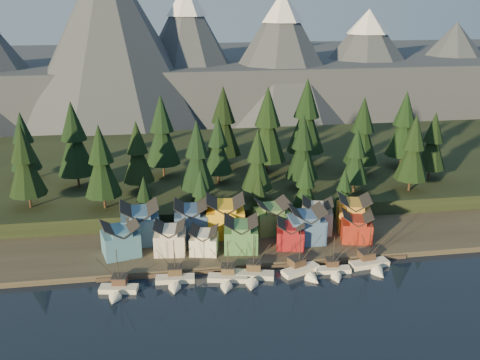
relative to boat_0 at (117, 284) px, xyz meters
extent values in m
plane|color=black|center=(34.48, -8.67, -2.36)|extent=(500.00, 500.00, 0.00)
cube|color=#332D25|center=(34.48, 31.33, -1.61)|extent=(400.00, 50.00, 1.50)
cube|color=black|center=(34.48, 81.33, 0.64)|extent=(420.00, 100.00, 6.00)
cube|color=#40352D|center=(34.48, 7.83, -1.86)|extent=(80.00, 4.00, 1.00)
cube|color=#404753|center=(34.48, 231.33, 12.64)|extent=(560.00, 160.00, 30.00)
cone|color=#404753|center=(-10.52, 171.33, 42.64)|extent=(100.00, 100.00, 90.00)
cone|color=#404753|center=(29.48, 189.33, 33.64)|extent=(80.00, 80.00, 72.00)
cone|color=#404753|center=(79.48, 177.33, 31.64)|extent=(84.00, 84.00, 68.00)
cone|color=white|center=(79.48, 177.33, 57.48)|extent=(23.52, 23.52, 16.32)
cone|color=#404753|center=(134.48, 193.33, 26.64)|extent=(92.00, 92.00, 58.00)
cone|color=white|center=(134.48, 193.33, 48.68)|extent=(25.76, 25.76, 13.92)
cone|color=#404753|center=(194.48, 201.33, 22.64)|extent=(88.00, 88.00, 50.00)
cube|color=beige|center=(0.18, 0.99, -1.99)|extent=(9.31, 4.66, 1.68)
cone|color=beige|center=(-0.68, -3.81, -1.99)|extent=(3.63, 3.54, 3.14)
cube|color=black|center=(0.18, 0.99, -2.62)|extent=(9.53, 4.75, 0.37)
cube|color=#473026|center=(0.46, 2.60, -0.37)|extent=(3.85, 3.68, 1.89)
cube|color=#2A2727|center=(0.46, 2.60, 0.68)|extent=(4.10, 3.93, 0.21)
cylinder|color=black|center=(0.27, 1.53, 3.51)|extent=(0.19, 0.19, 9.43)
cylinder|color=black|center=(0.79, 4.41, 1.10)|extent=(0.15, 0.15, 4.61)
cube|color=beige|center=(13.52, 3.53, -1.99)|extent=(9.62, 3.85, 1.70)
cone|color=beige|center=(13.15, -1.62, -1.99)|extent=(3.40, 3.44, 3.18)
cube|color=black|center=(13.52, 3.53, -2.62)|extent=(9.85, 3.92, 0.37)
cube|color=#4B3B28|center=(13.65, 5.25, -0.34)|extent=(3.61, 3.42, 1.91)
cube|color=#2A2727|center=(13.65, 5.25, 0.72)|extent=(3.84, 3.64, 0.21)
cylinder|color=black|center=(13.56, 4.10, 3.58)|extent=(0.19, 0.19, 9.54)
cylinder|color=black|center=(13.79, 7.20, 1.14)|extent=(0.15, 0.15, 4.67)
cube|color=beige|center=(26.26, 2.07, -2.00)|extent=(10.11, 4.99, 1.62)
cone|color=beige|center=(25.15, -3.14, -2.00)|extent=(3.66, 3.87, 3.04)
cube|color=black|center=(26.26, 2.07, -2.61)|extent=(10.36, 5.09, 0.35)
cube|color=brown|center=(26.63, 3.80, -0.43)|extent=(3.80, 3.65, 1.82)
cube|color=#2A2727|center=(26.63, 3.80, 0.58)|extent=(4.04, 3.89, 0.20)
cylinder|color=black|center=(26.38, 2.64, 3.31)|extent=(0.18, 0.18, 9.12)
cylinder|color=black|center=(27.04, 5.77, 0.98)|extent=(0.14, 0.14, 4.46)
cube|color=beige|center=(32.74, 2.61, -1.97)|extent=(10.67, 5.74, 1.76)
cone|color=beige|center=(31.33, -2.79, -1.97)|extent=(4.06, 4.19, 3.29)
cube|color=black|center=(32.74, 2.61, -2.63)|extent=(10.92, 5.86, 0.38)
cube|color=#4C3B28|center=(33.20, 4.41, -0.27)|extent=(4.22, 4.07, 1.97)
cube|color=#2A2727|center=(33.20, 4.41, 0.82)|extent=(4.49, 4.33, 0.22)
cylinder|color=black|center=(32.89, 3.21, 3.79)|extent=(0.20, 0.20, 9.87)
cylinder|color=black|center=(33.73, 6.45, 1.26)|extent=(0.15, 0.15, 4.83)
cube|color=white|center=(44.91, 3.03, -1.97)|extent=(10.48, 6.81, 1.77)
cone|color=white|center=(46.96, -2.04, -1.97)|extent=(4.36, 4.40, 3.33)
cube|color=black|center=(44.91, 3.03, -2.63)|extent=(10.72, 6.95, 0.39)
cube|color=#4B3728|center=(44.23, 4.71, -0.25)|extent=(4.54, 4.41, 2.00)
cube|color=#2A2727|center=(44.23, 4.71, 0.86)|extent=(4.83, 4.70, 0.22)
cylinder|color=black|center=(44.69, 3.59, 3.85)|extent=(0.20, 0.20, 9.98)
cylinder|color=black|center=(43.46, 6.63, 1.30)|extent=(0.16, 0.16, 4.88)
cube|color=silver|center=(53.09, 2.09, -2.03)|extent=(8.90, 3.55, 1.50)
cone|color=silver|center=(52.68, -2.66, -2.03)|extent=(3.06, 3.20, 2.82)
cube|color=black|center=(53.09, 2.09, -2.59)|extent=(9.12, 3.62, 0.33)
cube|color=#412E23|center=(53.23, 3.67, -0.57)|extent=(3.24, 3.06, 1.69)
cube|color=#2A2727|center=(53.23, 3.67, 0.37)|extent=(3.44, 3.27, 0.19)
cylinder|color=black|center=(53.14, 2.62, 2.90)|extent=(0.17, 0.17, 8.45)
cylinder|color=black|center=(53.38, 5.47, 0.74)|extent=(0.13, 0.13, 4.13)
cube|color=silver|center=(63.27, 3.58, -1.96)|extent=(10.37, 4.58, 1.81)
cone|color=silver|center=(63.93, -1.89, -1.96)|extent=(3.78, 3.81, 3.39)
cube|color=black|center=(63.27, 3.58, -2.64)|extent=(10.62, 4.66, 0.40)
cube|color=#493327|center=(63.05, 5.40, -0.21)|extent=(4.00, 3.80, 2.03)
cube|color=#2A2727|center=(63.05, 5.40, 0.92)|extent=(4.25, 4.05, 0.23)
cylinder|color=black|center=(63.19, 4.19, 3.97)|extent=(0.20, 0.20, 10.17)
cylinder|color=black|center=(62.80, 7.47, 1.37)|extent=(0.16, 0.16, 4.97)
cube|color=teal|center=(0.12, 17.11, 2.26)|extent=(10.76, 9.94, 6.24)
cube|color=teal|center=(0.12, 17.11, 6.01)|extent=(6.76, 8.78, 1.28)
cube|color=beige|center=(12.91, 16.37, 2.04)|extent=(8.79, 8.01, 5.79)
cube|color=beige|center=(12.91, 16.37, 5.48)|extent=(5.19, 7.45, 1.13)
cube|color=white|center=(21.77, 14.97, 1.49)|extent=(8.32, 7.96, 4.70)
cube|color=white|center=(21.77, 14.97, 4.33)|extent=(5.19, 7.14, 0.99)
cube|color=#417843|center=(31.60, 15.11, 2.25)|extent=(9.82, 8.94, 6.22)
cube|color=#417843|center=(31.60, 15.11, 5.97)|extent=(5.87, 8.23, 1.24)
cube|color=maroon|center=(45.08, 15.05, 1.72)|extent=(8.53, 8.53, 5.15)
cube|color=maroon|center=(45.08, 15.05, 4.79)|extent=(5.32, 7.72, 1.01)
cube|color=#3A5A8A|center=(50.22, 17.35, 2.61)|extent=(9.51, 8.04, 6.94)
cube|color=#3A5A8A|center=(50.22, 17.35, 6.73)|extent=(5.27, 7.83, 1.32)
cube|color=maroon|center=(64.08, 15.89, 1.92)|extent=(9.56, 8.82, 5.56)
cube|color=maroon|center=(64.08, 15.89, 5.26)|extent=(5.99, 7.81, 1.14)
cube|color=#385C85|center=(5.07, 24.17, 3.08)|extent=(10.70, 9.64, 7.88)
cube|color=#385C85|center=(5.07, 24.17, 7.72)|extent=(6.13, 9.17, 1.42)
cube|color=#35507E|center=(19.05, 25.39, 2.82)|extent=(9.48, 8.94, 7.35)
cube|color=#35507E|center=(19.05, 25.39, 7.11)|extent=(5.40, 8.56, 1.27)
cube|color=yellow|center=(28.70, 25.08, 3.08)|extent=(11.34, 9.93, 7.88)
cube|color=yellow|center=(28.70, 25.08, 7.75)|extent=(6.62, 9.28, 1.48)
cube|color=#537E44|center=(42.18, 25.05, 2.42)|extent=(9.88, 8.39, 6.55)
cube|color=#537E44|center=(42.18, 25.05, 6.33)|extent=(5.71, 7.88, 1.30)
cube|color=beige|center=(54.98, 23.45, 2.49)|extent=(10.25, 9.56, 6.68)
cube|color=beige|center=(54.98, 23.45, 6.42)|extent=(6.47, 8.44, 1.21)
cube|color=#B4822E|center=(65.66, 22.86, 2.77)|extent=(10.56, 10.14, 7.25)
cube|color=#B4822E|center=(65.66, 22.86, 7.01)|extent=(6.61, 9.09, 1.25)
cylinder|color=#332319|center=(-27.52, 43.33, 5.89)|extent=(0.70, 0.70, 4.49)
cone|color=black|center=(-27.52, 43.33, 15.60)|extent=(10.96, 10.96, 15.45)
cone|color=black|center=(-27.52, 43.33, 23.58)|extent=(7.48, 7.48, 11.21)
cylinder|color=#332319|center=(-15.52, 59.33, 6.16)|extent=(0.70, 0.70, 5.04)
cone|color=black|center=(-15.52, 59.33, 17.07)|extent=(12.31, 12.31, 17.34)
cone|color=black|center=(-15.52, 59.33, 26.02)|extent=(8.39, 8.39, 12.59)
cylinder|color=#332319|center=(-5.52, 39.33, 5.89)|extent=(0.70, 0.70, 4.49)
cone|color=black|center=(-5.52, 39.33, 15.61)|extent=(10.97, 10.97, 15.46)
cone|color=black|center=(-5.52, 39.33, 23.59)|extent=(7.48, 7.48, 11.22)
cylinder|color=#332319|center=(4.48, 51.33, 5.70)|extent=(0.70, 0.70, 4.12)
cone|color=black|center=(4.48, 51.33, 14.63)|extent=(10.08, 10.08, 14.20)
cone|color=black|center=(4.48, 51.33, 21.96)|extent=(6.87, 6.87, 10.30)
cylinder|color=#332319|center=(12.48, 66.33, 6.17)|extent=(0.70, 0.70, 5.05)
cone|color=black|center=(12.48, 66.33, 17.10)|extent=(12.34, 12.34, 17.38)
cone|color=black|center=(12.48, 66.33, 26.07)|extent=(8.41, 8.41, 12.62)
cylinder|color=#332319|center=(22.48, 41.33, 5.87)|extent=(0.70, 0.70, 4.45)
cone|color=black|center=(22.48, 41.33, 15.50)|extent=(10.87, 10.87, 15.32)
cone|color=black|center=(22.48, 41.33, 23.41)|extent=(7.41, 7.41, 11.12)
cylinder|color=#332319|center=(30.48, 56.33, 5.66)|extent=(0.70, 0.70, 4.03)
cone|color=black|center=(30.48, 56.33, 14.40)|extent=(9.86, 9.86, 13.90)
cone|color=black|center=(30.48, 56.33, 21.57)|extent=(6.72, 6.72, 10.09)
cylinder|color=#332319|center=(40.48, 39.33, 5.61)|extent=(0.70, 0.70, 3.92)
cone|color=black|center=(40.48, 39.33, 14.11)|extent=(9.59, 9.59, 13.52)
cone|color=black|center=(40.48, 39.33, 21.09)|extent=(6.54, 6.54, 9.81)
cylinder|color=#332319|center=(48.48, 63.33, 6.36)|extent=(0.70, 0.70, 5.43)
cone|color=black|center=(48.48, 63.33, 18.14)|extent=(13.29, 13.29, 18.72)
cone|color=black|center=(48.48, 63.33, 27.80)|extent=(9.06, 9.06, 13.59)
cylinder|color=#332319|center=(56.48, 46.33, 5.81)|extent=(0.70, 0.70, 4.34)
cone|color=black|center=(56.48, 46.33, 15.20)|extent=(10.60, 10.60, 14.93)
cone|color=black|center=(56.48, 46.33, 22.91)|extent=(7.23, 7.23, 10.84)
cylinder|color=#332319|center=(64.48, 71.33, 6.47)|extent=(0.70, 0.70, 5.65)
cone|color=black|center=(64.48, 71.33, 18.70)|extent=(13.81, 13.81, 19.45)
cone|color=black|center=(64.48, 71.33, 28.74)|extent=(9.41, 9.41, 14.12)
cylinder|color=#332319|center=(72.48, 41.33, 5.50)|extent=(0.70, 0.70, 3.71)
cone|color=black|center=(72.48, 41.33, 13.54)|extent=(9.08, 9.08, 12.79)
cone|color=black|center=(72.48, 41.33, 20.14)|extent=(6.19, 6.19, 9.28)
cylinder|color=#332319|center=(80.48, 57.33, 6.07)|extent=(0.70, 0.70, 4.84)
cone|color=black|center=(80.48, 57.33, 16.56)|extent=(11.84, 11.84, 16.69)
cone|color=black|center=(80.48, 57.33, 25.18)|extent=(8.07, 8.07, 12.11)
cylinder|color=#332319|center=(90.48, 39.33, 5.85)|extent=(0.70, 0.70, 4.41)
cone|color=black|center=(90.48, 39.33, 15.41)|extent=(10.79, 10.79, 15.20)
cone|color=black|center=(90.48, 39.33, 23.26)|extent=(7.36, 7.36, 11.03)
cylinder|color=#332319|center=(98.48, 63.33, 6.11)|extent=(0.70, 0.70, 4.93)
cone|color=black|center=(98.48, 63.33, 16.79)|extent=(12.05, 12.05, 16.98)
cone|color=black|center=(98.48, 63.33, 25.55)|extent=(8.21, 8.21, 12.32)
cylinder|color=#332319|center=(34.48, 73.33, 6.27)|extent=(0.70, 0.70, 5.25)
cone|color=black|center=(34.48, 73.33, 17.63)|extent=(12.83, 12.83, 18.07)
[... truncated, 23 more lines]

